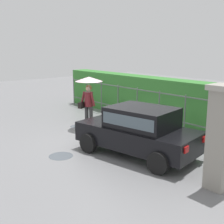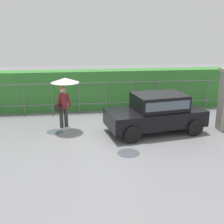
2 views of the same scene
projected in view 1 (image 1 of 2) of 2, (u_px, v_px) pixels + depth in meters
ground_plane at (105, 142)px, 10.22m from camera, size 40.00×40.00×0.00m
car at (139, 129)px, 8.86m from camera, size 3.94×2.37×1.48m
pedestrian at (89, 89)px, 11.73m from camera, size 1.07×1.07×2.06m
gate_pillar at (221, 137)px, 6.65m from camera, size 0.60×0.60×2.42m
fence_section at (159, 107)px, 11.87m from camera, size 12.53×0.05×1.50m
hedge_row at (171, 102)px, 12.31m from camera, size 13.48×0.90×1.90m
puddle_near at (61, 156)px, 8.92m from camera, size 0.73×0.73×0.00m
puddle_far at (78, 126)px, 12.20m from camera, size 0.64×0.64×0.00m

